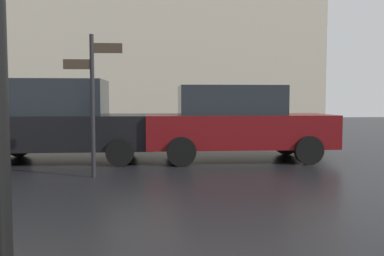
# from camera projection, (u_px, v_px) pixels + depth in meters

# --- Properties ---
(parked_car_left) EXTENTS (4.40, 1.87, 1.78)m
(parked_car_left) POSITION_uv_depth(u_px,v_px,m) (236.00, 122.00, 10.06)
(parked_car_left) COLOR #590C0F
(parked_car_left) RESTS_ON ground
(parked_car_right) EXTENTS (4.17, 1.95, 1.92)m
(parked_car_right) POSITION_uv_depth(u_px,v_px,m) (62.00, 121.00, 9.87)
(parked_car_right) COLOR black
(parked_car_right) RESTS_ON ground
(street_signpost) EXTENTS (1.08, 0.08, 2.66)m
(street_signpost) POSITION_uv_depth(u_px,v_px,m) (93.00, 91.00, 7.77)
(street_signpost) COLOR black
(street_signpost) RESTS_ON ground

